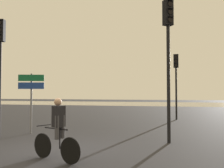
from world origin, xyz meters
name	(u,v)px	position (x,y,z in m)	size (l,w,h in m)	color
ground_plane	(57,151)	(0.00, 0.00, 0.00)	(120.00, 120.00, 0.00)	#28282D
water_strip	(151,104)	(0.00, 34.94, 0.00)	(80.00, 16.00, 0.01)	gray
traffic_light_far_right	(176,74)	(3.65, 10.14, 3.03)	(0.32, 0.34, 4.35)	black
traffic_light_near_left	(0,55)	(-3.37, 1.72, 3.28)	(0.37, 0.39, 4.74)	black
traffic_light_near_right	(168,44)	(3.27, 2.05, 3.48)	(0.41, 0.42, 5.06)	black
direction_sign_post	(31,92)	(-2.56, 2.72, 1.79)	(1.06, 0.37, 2.60)	slate
cyclist	(58,129)	(0.51, -1.03, 0.82)	(1.60, 0.74, 1.62)	black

